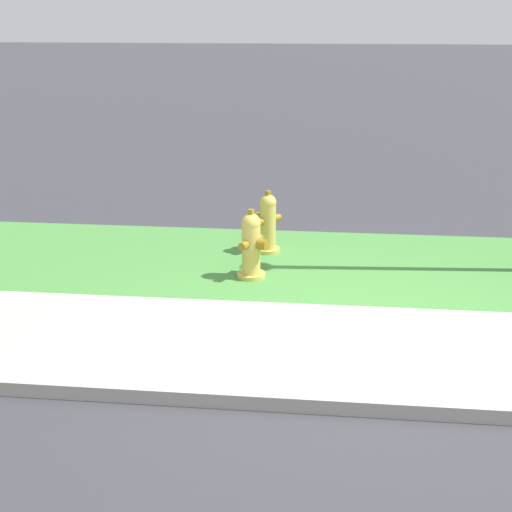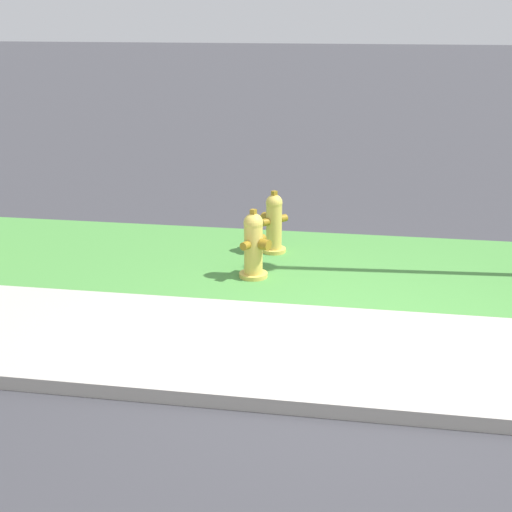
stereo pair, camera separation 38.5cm
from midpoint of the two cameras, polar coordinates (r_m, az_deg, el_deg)
ground_plane at (r=6.29m, az=9.09°, el=-7.58°), size 120.00×120.00×0.00m
sidewalk_pavement at (r=6.28m, az=9.09°, el=-7.54°), size 18.00×1.89×0.01m
grass_verge at (r=8.31m, az=9.32°, el=-0.82°), size 18.00×2.50×0.01m
street_curb at (r=5.36m, az=8.96°, el=-11.88°), size 18.00×0.16×0.12m
fire_hydrant_mid_block at (r=7.75m, az=1.24°, el=0.87°), size 0.37×0.38×0.77m
fire_hydrant_far_end at (r=8.59m, az=2.71°, el=2.65°), size 0.34×0.34×0.77m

